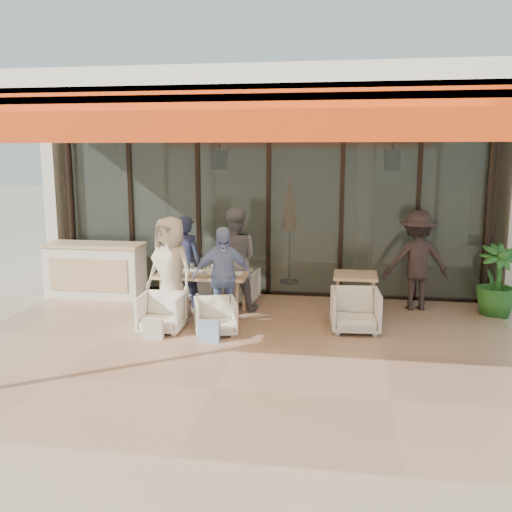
{
  "coord_description": "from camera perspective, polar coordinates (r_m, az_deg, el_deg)",
  "views": [
    {
      "loc": [
        1.47,
        -7.53,
        2.73
      ],
      "look_at": [
        0.1,
        0.9,
        1.15
      ],
      "focal_mm": 40.0,
      "sensor_mm": 36.0,
      "label": 1
    }
  ],
  "objects": [
    {
      "name": "side_table",
      "position": [
        9.48,
        9.9,
        -2.42
      ],
      "size": [
        0.7,
        0.7,
        0.74
      ],
      "color": "#DBB885",
      "rests_on": "ground"
    },
    {
      "name": "terrace_floor",
      "position": [
        8.14,
        -1.73,
        -9.08
      ],
      "size": [
        8.0,
        6.0,
        0.01
      ],
      "primitive_type": "cube",
      "color": "tan",
      "rests_on": "ground"
    },
    {
      "name": "diner_navy",
      "position": [
        10.0,
        -6.97,
        -0.63
      ],
      "size": [
        0.68,
        0.54,
        1.63
      ],
      "primitive_type": "imported",
      "rotation": [
        0.0,
        0.0,
        2.87
      ],
      "color": "#1B1F3C",
      "rests_on": "ground"
    },
    {
      "name": "chair_near_left",
      "position": [
        8.81,
        -9.43,
        -5.45
      ],
      "size": [
        0.67,
        0.63,
        0.66
      ],
      "primitive_type": "imported",
      "rotation": [
        0.0,
        0.0,
        0.04
      ],
      "color": "white",
      "rests_on": "ground"
    },
    {
      "name": "tote_bag_blue",
      "position": [
        8.26,
        -4.71,
        -7.6
      ],
      "size": [
        0.3,
        0.1,
        0.34
      ],
      "primitive_type": "cube",
      "color": "#99BFD8",
      "rests_on": "ground"
    },
    {
      "name": "chair_near_right",
      "position": [
        8.59,
        -4.08,
        -5.91
      ],
      "size": [
        0.75,
        0.73,
        0.62
      ],
      "primitive_type": "imported",
      "rotation": [
        0.0,
        0.0,
        0.33
      ],
      "color": "white",
      "rests_on": "ground"
    },
    {
      "name": "terrace_structure",
      "position": [
        7.43,
        -2.27,
        14.49
      ],
      "size": [
        8.0,
        6.0,
        3.4
      ],
      "color": "silver",
      "rests_on": "ground"
    },
    {
      "name": "interior_block",
      "position": [
        12.94,
        2.76,
        8.25
      ],
      "size": [
        9.05,
        3.62,
        3.52
      ],
      "color": "silver",
      "rests_on": "ground"
    },
    {
      "name": "diner_grey",
      "position": [
        9.79,
        -2.25,
        -0.34
      ],
      "size": [
        0.94,
        0.78,
        1.79
      ],
      "primitive_type": "imported",
      "rotation": [
        0.0,
        0.0,
        3.26
      ],
      "color": "slate",
      "rests_on": "ground"
    },
    {
      "name": "glass_storefront",
      "position": [
        10.69,
        1.28,
        4.41
      ],
      "size": [
        8.08,
        0.1,
        3.2
      ],
      "color": "#9EADA3",
      "rests_on": "ground"
    },
    {
      "name": "diner_periwinkle",
      "position": [
        8.95,
        -3.39,
        -2.06
      ],
      "size": [
        0.99,
        0.6,
        1.58
      ],
      "primitive_type": "imported",
      "rotation": [
        0.0,
        0.0,
        0.24
      ],
      "color": "#798CCA",
      "rests_on": "ground"
    },
    {
      "name": "host_counter",
      "position": [
        11.09,
        -15.78,
        -1.36
      ],
      "size": [
        1.85,
        0.65,
        1.04
      ],
      "color": "silver",
      "rests_on": "ground"
    },
    {
      "name": "dining_table",
      "position": [
        9.5,
        -5.29,
        -1.99
      ],
      "size": [
        1.5,
        0.9,
        0.93
      ],
      "color": "#DBB885",
      "rests_on": "ground"
    },
    {
      "name": "tote_bag_cream",
      "position": [
        8.5,
        -10.26,
        -7.22
      ],
      "size": [
        0.3,
        0.1,
        0.34
      ],
      "primitive_type": "cube",
      "color": "silver",
      "rests_on": "ground"
    },
    {
      "name": "diner_cream",
      "position": [
        9.15,
        -8.54,
        -1.43
      ],
      "size": [
        0.98,
        0.82,
        1.72
      ],
      "primitive_type": "imported",
      "rotation": [
        0.0,
        0.0,
        -0.38
      ],
      "color": "beige",
      "rests_on": "ground"
    },
    {
      "name": "standing_woman",
      "position": [
        10.15,
        15.78,
        -0.48
      ],
      "size": [
        1.21,
        0.82,
        1.74
      ],
      "primitive_type": "imported",
      "rotation": [
        0.0,
        0.0,
        3.31
      ],
      "color": "black",
      "rests_on": "ground"
    },
    {
      "name": "potted_palm",
      "position": [
        10.3,
        22.95,
        -2.29
      ],
      "size": [
        0.82,
        0.82,
        1.2
      ],
      "primitive_type": "imported",
      "rotation": [
        0.0,
        0.0,
        0.25
      ],
      "color": "#1E5919",
      "rests_on": "ground"
    },
    {
      "name": "chair_far_left",
      "position": [
        10.57,
        -6.16,
        -2.57
      ],
      "size": [
        0.78,
        0.75,
        0.71
      ],
      "primitive_type": "imported",
      "rotation": [
        0.0,
        0.0,
        3.3
      ],
      "color": "white",
      "rests_on": "ground"
    },
    {
      "name": "side_chair",
      "position": [
        8.82,
        9.89,
        -5.2
      ],
      "size": [
        0.77,
        0.73,
        0.74
      ],
      "primitive_type": "imported",
      "rotation": [
        0.0,
        0.0,
        0.08
      ],
      "color": "white",
      "rests_on": "ground"
    },
    {
      "name": "ground",
      "position": [
        8.14,
        -1.73,
        -9.11
      ],
      "size": [
        70.0,
        70.0,
        0.0
      ],
      "primitive_type": "plane",
      "color": "#C6B293",
      "rests_on": "ground"
    },
    {
      "name": "chair_far_right",
      "position": [
        10.38,
        -1.68,
        -2.84
      ],
      "size": [
        0.7,
        0.67,
        0.68
      ],
      "primitive_type": "imported",
      "rotation": [
        0.0,
        0.0,
        3.07
      ],
      "color": "white",
      "rests_on": "ground"
    }
  ]
}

